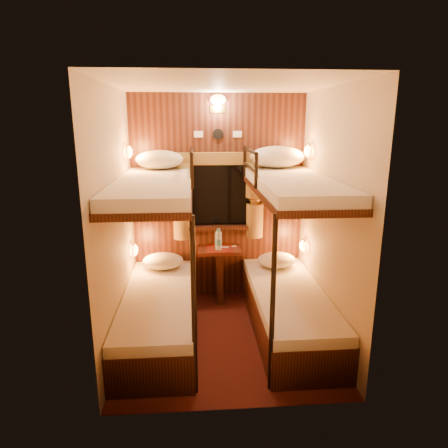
{
  "coord_description": "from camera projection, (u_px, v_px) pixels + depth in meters",
  "views": [
    {
      "loc": [
        -0.28,
        -3.58,
        2.1
      ],
      "look_at": [
        0.0,
        0.15,
        1.13
      ],
      "focal_mm": 32.0,
      "sensor_mm": 36.0,
      "label": 1
    }
  ],
  "objects": [
    {
      "name": "floor",
      "position": [
        225.0,
        336.0,
        4.01
      ],
      "size": [
        2.1,
        2.1,
        0.0
      ],
      "primitive_type": "plane",
      "color": "#3B1310",
      "rests_on": "ground"
    },
    {
      "name": "ceiling",
      "position": [
        225.0,
        84.0,
        3.4
      ],
      "size": [
        2.1,
        2.1,
        0.0
      ],
      "primitive_type": "plane",
      "rotation": [
        3.14,
        0.0,
        0.0
      ],
      "color": "silver",
      "rests_on": "wall_back"
    },
    {
      "name": "wall_back",
      "position": [
        218.0,
        199.0,
        4.72
      ],
      "size": [
        2.4,
        0.0,
        2.4
      ],
      "primitive_type": "plane",
      "rotation": [
        1.57,
        0.0,
        0.0
      ],
      "color": "#C6B293",
      "rests_on": "floor"
    },
    {
      "name": "wall_front",
      "position": [
        237.0,
        258.0,
        2.69
      ],
      "size": [
        2.4,
        0.0,
        2.4
      ],
      "primitive_type": "plane",
      "rotation": [
        -1.57,
        0.0,
        0.0
      ],
      "color": "#C6B293",
      "rests_on": "floor"
    },
    {
      "name": "wall_left",
      "position": [
        116.0,
        222.0,
        3.63
      ],
      "size": [
        0.0,
        2.4,
        2.4
      ],
      "primitive_type": "plane",
      "rotation": [
        1.57,
        0.0,
        1.57
      ],
      "color": "#C6B293",
      "rests_on": "floor"
    },
    {
      "name": "wall_right",
      "position": [
        330.0,
        218.0,
        3.78
      ],
      "size": [
        0.0,
        2.4,
        2.4
      ],
      "primitive_type": "plane",
      "rotation": [
        1.57,
        0.0,
        -1.57
      ],
      "color": "#C6B293",
      "rests_on": "floor"
    },
    {
      "name": "back_panel",
      "position": [
        218.0,
        199.0,
        4.7
      ],
      "size": [
        2.0,
        0.03,
        2.4
      ],
      "primitive_type": "cube",
      "color": "black",
      "rests_on": "floor"
    },
    {
      "name": "bunk_left",
      "position": [
        158.0,
        284.0,
        3.89
      ],
      "size": [
        0.72,
        1.9,
        1.82
      ],
      "color": "black",
      "rests_on": "floor"
    },
    {
      "name": "bunk_right",
      "position": [
        289.0,
        280.0,
        3.98
      ],
      "size": [
        0.72,
        1.9,
        1.82
      ],
      "color": "black",
      "rests_on": "floor"
    },
    {
      "name": "window",
      "position": [
        218.0,
        201.0,
        4.68
      ],
      "size": [
        1.0,
        0.12,
        0.79
      ],
      "color": "black",
      "rests_on": "back_panel"
    },
    {
      "name": "curtains",
      "position": [
        218.0,
        195.0,
        4.63
      ],
      "size": [
        1.1,
        0.22,
        1.0
      ],
      "color": "olive",
      "rests_on": "back_panel"
    },
    {
      "name": "back_fixtures",
      "position": [
        218.0,
        107.0,
        4.41
      ],
      "size": [
        0.54,
        0.09,
        0.48
      ],
      "color": "black",
      "rests_on": "back_panel"
    },
    {
      "name": "reading_lamps",
      "position": [
        220.0,
        201.0,
        4.37
      ],
      "size": [
        2.0,
        0.2,
        1.25
      ],
      "color": "orange",
      "rests_on": "wall_left"
    },
    {
      "name": "table",
      "position": [
        219.0,
        267.0,
        4.72
      ],
      "size": [
        0.5,
        0.34,
        0.66
      ],
      "color": "#542113",
      "rests_on": "floor"
    },
    {
      "name": "bottle_left",
      "position": [
        218.0,
        241.0,
        4.63
      ],
      "size": [
        0.06,
        0.06,
        0.22
      ],
      "rotation": [
        0.0,
        0.0,
        0.42
      ],
      "color": "#99BFE5",
      "rests_on": "table"
    },
    {
      "name": "bottle_right",
      "position": [
        219.0,
        241.0,
        4.58
      ],
      "size": [
        0.07,
        0.07,
        0.25
      ],
      "rotation": [
        0.0,
        0.0,
        0.09
      ],
      "color": "#99BFE5",
      "rests_on": "table"
    },
    {
      "name": "sachet_a",
      "position": [
        225.0,
        247.0,
        4.69
      ],
      "size": [
        0.09,
        0.08,
        0.01
      ],
      "primitive_type": "cube",
      "rotation": [
        0.0,
        0.0,
        -0.14
      ],
      "color": "silver",
      "rests_on": "table"
    },
    {
      "name": "sachet_b",
      "position": [
        233.0,
        246.0,
        4.74
      ],
      "size": [
        0.07,
        0.06,
        0.0
      ],
      "primitive_type": "cube",
      "rotation": [
        0.0,
        0.0,
        0.16
      ],
      "color": "silver",
      "rests_on": "table"
    },
    {
      "name": "pillow_lower_left",
      "position": [
        163.0,
        261.0,
        4.55
      ],
      "size": [
        0.46,
        0.33,
        0.18
      ],
      "primitive_type": "ellipsoid",
      "color": "white",
      "rests_on": "bunk_left"
    },
    {
      "name": "pillow_lower_right",
      "position": [
        276.0,
        260.0,
        4.6
      ],
      "size": [
        0.44,
        0.31,
        0.17
      ],
      "primitive_type": "ellipsoid",
      "color": "white",
      "rests_on": "bunk_right"
    },
    {
      "name": "pillow_upper_left",
      "position": [
        159.0,
        160.0,
        4.32
      ],
      "size": [
        0.52,
        0.37,
        0.2
      ],
      "primitive_type": "ellipsoid",
      "color": "white",
      "rests_on": "bunk_left"
    },
    {
      "name": "pillow_upper_right",
      "position": [
        277.0,
        157.0,
        4.44
      ],
      "size": [
        0.61,
        0.44,
        0.24
      ],
      "primitive_type": "ellipsoid",
      "color": "white",
      "rests_on": "bunk_right"
    }
  ]
}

